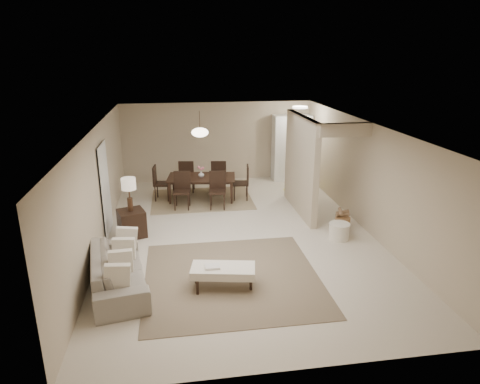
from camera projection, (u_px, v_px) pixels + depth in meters
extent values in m
plane|color=beige|center=(238.00, 234.00, 9.86)|extent=(9.00, 9.00, 0.00)
plane|color=white|center=(238.00, 126.00, 9.07)|extent=(9.00, 9.00, 0.00)
plane|color=#C1AE92|center=(218.00, 142.00, 13.69)|extent=(6.00, 0.00, 6.00)
plane|color=#C1AE92|center=(98.00, 188.00, 9.03)|extent=(0.00, 9.00, 9.00)
plane|color=#C1AE92|center=(366.00, 176.00, 9.90)|extent=(0.00, 9.00, 9.00)
cube|color=#C1AE92|center=(301.00, 165.00, 10.90)|extent=(0.15, 2.50, 2.50)
cube|color=black|center=(105.00, 190.00, 9.67)|extent=(0.04, 0.90, 2.04)
cube|color=white|center=(291.00, 148.00, 13.76)|extent=(1.20, 0.55, 2.10)
cylinder|color=white|center=(300.00, 107.00, 12.42)|extent=(0.44, 0.44, 0.05)
cube|color=brown|center=(232.00, 277.00, 7.94)|extent=(3.20, 3.20, 0.01)
imported|color=gray|center=(118.00, 270.00, 7.55)|extent=(2.35, 1.24, 0.65)
cube|color=silver|center=(223.00, 271.00, 7.53)|extent=(1.20, 0.71, 0.15)
cylinder|color=black|center=(197.00, 288.00, 7.35)|extent=(0.05, 0.05, 0.25)
cylinder|color=black|center=(251.00, 284.00, 7.49)|extent=(0.05, 0.05, 0.25)
cylinder|color=black|center=(196.00, 278.00, 7.70)|extent=(0.05, 0.05, 0.25)
cylinder|color=black|center=(247.00, 274.00, 7.84)|extent=(0.05, 0.05, 0.25)
cube|color=black|center=(132.00, 223.00, 9.66)|extent=(0.70, 0.70, 0.61)
cylinder|color=#442C1D|center=(130.00, 204.00, 9.52)|extent=(0.12, 0.12, 0.30)
cylinder|color=#442C1D|center=(129.00, 192.00, 9.43)|extent=(0.03, 0.03, 0.26)
cylinder|color=beige|center=(128.00, 184.00, 9.37)|extent=(0.32, 0.32, 0.26)
cylinder|color=silver|center=(339.00, 231.00, 9.55)|extent=(0.47, 0.47, 0.36)
cylinder|color=brown|center=(342.00, 223.00, 10.06)|extent=(0.46, 0.46, 0.30)
cube|color=#857452|center=(202.00, 199.00, 12.15)|extent=(2.80, 2.10, 0.01)
imported|color=black|center=(202.00, 188.00, 12.05)|extent=(2.00, 1.28, 0.66)
imported|color=white|center=(201.00, 174.00, 11.92)|extent=(0.21, 0.21, 0.17)
cube|color=yellow|center=(300.00, 191.00, 12.82)|extent=(0.99, 0.67, 0.01)
cylinder|color=#442C1D|center=(200.00, 120.00, 11.45)|extent=(0.02, 0.02, 0.50)
ellipsoid|color=#FFEAC6|center=(200.00, 132.00, 11.55)|extent=(0.46, 0.46, 0.25)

